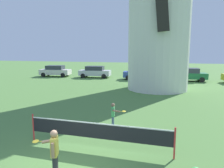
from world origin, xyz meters
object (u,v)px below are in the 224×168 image
parked_car_silver (95,72)px  parked_car_blue (139,73)px  tennis_net (97,131)px  parked_car_green (188,74)px  parked_car_cream (55,71)px  player_far (114,114)px  windmill (160,9)px  player_near (54,150)px

parked_car_silver → parked_car_blue: same height
tennis_net → parked_car_green: bearing=76.6°
parked_car_cream → player_far: bearing=-52.1°
player_far → parked_car_silver: parked_car_silver is taller
parked_car_cream → parked_car_silver: (5.87, 0.32, -0.00)m
parked_car_blue → parked_car_green: (5.86, 0.18, 0.00)m
player_far → parked_car_blue: 16.97m
windmill → player_near: size_ratio=11.18×
player_near → player_far: (0.61, 4.19, -0.13)m
windmill → parked_car_green: size_ratio=3.52×
parked_car_blue → parked_car_green: same height
player_near → parked_car_silver: size_ratio=0.32×
windmill → parked_car_green: (3.24, 6.39, -6.48)m
player_near → parked_car_green: 21.93m
player_near → parked_car_blue: (-0.64, 21.12, 0.02)m
tennis_net → parked_car_cream: bearing=124.4°
parked_car_cream → parked_car_blue: size_ratio=1.07×
tennis_net → player_far: player_far is taller
parked_car_cream → parked_car_green: (17.79, 0.16, 0.00)m
player_far → parked_car_green: 17.72m
parked_car_blue → parked_car_silver: bearing=176.7°
parked_car_green → parked_car_silver: bearing=179.2°
player_far → parked_car_cream: parked_car_cream is taller
tennis_net → parked_car_blue: 19.25m
player_near → parked_car_cream: 24.60m
tennis_net → parked_car_cream: size_ratio=1.24×
windmill → parked_car_silver: 12.66m
parked_car_silver → parked_car_blue: bearing=-3.3°
parked_car_silver → parked_car_green: same height
player_near → parked_car_cream: bearing=120.7°
parked_car_cream → parked_car_green: bearing=0.5°
parked_car_cream → player_near: bearing=-59.3°
parked_car_silver → parked_car_green: size_ratio=0.99×
windmill → parked_car_cream: windmill is taller
windmill → parked_car_blue: bearing=112.8°
parked_car_cream → parked_car_blue: bearing=-0.1°
windmill → parked_car_cream: size_ratio=3.51×
tennis_net → player_near: size_ratio=3.94×
windmill → player_far: size_ratio=13.39×
windmill → parked_car_blue: size_ratio=3.75×
player_far → parked_car_silver: bearing=112.9°
tennis_net → parked_car_green: 19.93m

